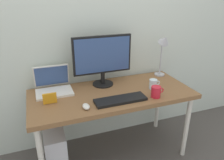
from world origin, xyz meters
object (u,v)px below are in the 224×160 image
(laptop, at_px, (53,85))
(desk_lamp, at_px, (164,46))
(glass_cup, at_px, (153,84))
(desk, at_px, (112,98))
(keyboard, at_px, (121,100))
(photo_frame, at_px, (50,98))
(mouse, at_px, (86,106))
(coffee_mug, at_px, (156,92))
(monitor, at_px, (103,58))
(computer_tower, at_px, (55,150))

(laptop, bearing_deg, desk_lamp, -0.77)
(glass_cup, bearing_deg, laptop, 163.29)
(laptop, bearing_deg, desk, -22.74)
(keyboard, height_order, photo_frame, photo_frame)
(mouse, distance_m, coffee_mug, 0.62)
(laptop, xyz_separation_m, keyboard, (0.50, -0.39, -0.05))
(desk, height_order, glass_cup, glass_cup)
(coffee_mug, distance_m, glass_cup, 0.17)
(laptop, distance_m, desk_lamp, 1.16)
(laptop, distance_m, coffee_mug, 0.92)
(monitor, xyz_separation_m, coffee_mug, (0.35, -0.41, -0.23))
(coffee_mug, bearing_deg, photo_frame, 167.53)
(mouse, bearing_deg, desk, 34.82)
(mouse, height_order, coffee_mug, coffee_mug)
(desk, bearing_deg, laptop, 157.26)
(desk_lamp, bearing_deg, laptop, 179.23)
(desk, relative_size, laptop, 4.59)
(desk, xyz_separation_m, keyboard, (0.01, -0.18, 0.07))
(coffee_mug, relative_size, glass_cup, 1.08)
(coffee_mug, bearing_deg, keyboard, 173.55)
(glass_cup, bearing_deg, coffee_mug, -112.67)
(coffee_mug, xyz_separation_m, glass_cup, (0.07, 0.16, -0.00))
(monitor, bearing_deg, computer_tower, -159.51)
(keyboard, bearing_deg, coffee_mug, -6.45)
(desk, height_order, photo_frame, photo_frame)
(keyboard, bearing_deg, laptop, 142.15)
(computer_tower, bearing_deg, glass_cup, -3.13)
(monitor, bearing_deg, keyboard, -85.01)
(computer_tower, bearing_deg, monitor, 20.49)
(mouse, distance_m, photo_frame, 0.31)
(mouse, bearing_deg, coffee_mug, -1.55)
(monitor, bearing_deg, glass_cup, -31.03)
(monitor, height_order, keyboard, monitor)
(desk, distance_m, desk_lamp, 0.77)
(monitor, distance_m, laptop, 0.52)
(coffee_mug, bearing_deg, glass_cup, 67.33)
(desk, xyz_separation_m, coffee_mug, (0.32, -0.22, 0.11))
(keyboard, bearing_deg, monitor, 94.99)
(keyboard, height_order, coffee_mug, coffee_mug)
(laptop, distance_m, mouse, 0.46)
(monitor, xyz_separation_m, glass_cup, (0.42, -0.25, -0.23))
(photo_frame, bearing_deg, keyboard, -15.77)
(desk, bearing_deg, glass_cup, -8.52)
(monitor, bearing_deg, coffee_mug, -49.69)
(desk, xyz_separation_m, desk_lamp, (0.63, 0.19, 0.39))
(monitor, bearing_deg, mouse, -124.14)
(monitor, distance_m, computer_tower, 0.95)
(laptop, height_order, keyboard, laptop)
(glass_cup, relative_size, photo_frame, 1.00)
(glass_cup, bearing_deg, monitor, 148.97)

